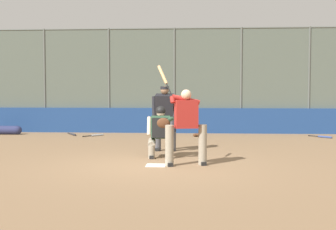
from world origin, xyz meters
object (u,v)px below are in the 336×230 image
object	(u,v)px
spare_bat_near_backstop	(96,135)
spare_bat_by_padding	(73,134)
fielding_glove_on_dirt	(197,135)
umpire_home	(165,116)
batter_at_plate	(186,124)
catcher_behind_plate	(161,131)
equipment_bag_dugout_side	(4,130)
spare_bat_third_base_side	(323,137)

from	to	relation	value
spare_bat_near_backstop	spare_bat_by_padding	distance (m)	0.95
spare_bat_near_backstop	fielding_glove_on_dirt	size ratio (longest dim) A/B	2.25
umpire_home	spare_bat_near_backstop	distance (m)	4.71
batter_at_plate	catcher_behind_plate	distance (m)	1.34
batter_at_plate	spare_bat_by_padding	bearing A→B (deg)	-70.35
umpire_home	fielding_glove_on_dirt	world-z (taller)	umpire_home
batter_at_plate	catcher_behind_plate	world-z (taller)	batter_at_plate
catcher_behind_plate	umpire_home	world-z (taller)	umpire_home
spare_bat_near_backstop	spare_bat_by_padding	xyz separation A→B (m)	(0.91, -0.28, 0.00)
batter_at_plate	spare_bat_by_padding	size ratio (longest dim) A/B	2.95
umpire_home	spare_bat_near_backstop	world-z (taller)	umpire_home
catcher_behind_plate	equipment_bag_dugout_side	world-z (taller)	catcher_behind_plate
spare_bat_by_padding	catcher_behind_plate	bearing A→B (deg)	1.47
spare_bat_near_backstop	spare_bat_third_base_side	size ratio (longest dim) A/B	1.07
batter_at_plate	spare_bat_third_base_side	bearing A→B (deg)	-140.99
batter_at_plate	spare_bat_near_backstop	bearing A→B (deg)	-75.30
fielding_glove_on_dirt	umpire_home	bearing A→B (deg)	77.57
catcher_behind_plate	fielding_glove_on_dirt	world-z (taller)	catcher_behind_plate
spare_bat_near_backstop	fielding_glove_on_dirt	bearing A→B (deg)	-48.80
batter_at_plate	spare_bat_near_backstop	size ratio (longest dim) A/B	3.07
catcher_behind_plate	spare_bat_by_padding	size ratio (longest dim) A/B	1.68
spare_bat_by_padding	equipment_bag_dugout_side	distance (m)	2.59
batter_at_plate	spare_bat_third_base_side	distance (m)	7.61
umpire_home	spare_bat_by_padding	size ratio (longest dim) A/B	2.34
spare_bat_by_padding	fielding_glove_on_dirt	world-z (taller)	fielding_glove_on_dirt
spare_bat_near_backstop	spare_bat_third_base_side	xyz separation A→B (m)	(-7.87, -0.00, 0.00)
fielding_glove_on_dirt	equipment_bag_dugout_side	size ratio (longest dim) A/B	0.24
spare_bat_near_backstop	equipment_bag_dugout_side	bearing A→B (deg)	122.62
catcher_behind_plate	spare_bat_third_base_side	size ratio (longest dim) A/B	1.88
umpire_home	spare_bat_third_base_side	distance (m)	6.43
catcher_behind_plate	spare_bat_third_base_side	distance (m)	7.15
batter_at_plate	spare_bat_by_padding	xyz separation A→B (m)	(4.26, -6.33, -0.87)
catcher_behind_plate	spare_bat_by_padding	world-z (taller)	catcher_behind_plate
umpire_home	spare_bat_third_base_side	size ratio (longest dim) A/B	2.61
spare_bat_third_base_side	umpire_home	bearing A→B (deg)	-99.15
batter_at_plate	fielding_glove_on_dirt	bearing A→B (deg)	-106.30
batter_at_plate	fielding_glove_on_dirt	world-z (taller)	batter_at_plate
catcher_behind_plate	equipment_bag_dugout_side	size ratio (longest dim) A/B	0.96
umpire_home	equipment_bag_dugout_side	world-z (taller)	umpire_home
batter_at_plate	umpire_home	world-z (taller)	batter_at_plate
spare_bat_by_padding	umpire_home	bearing A→B (deg)	8.68
spare_bat_by_padding	batter_at_plate	bearing A→B (deg)	0.53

